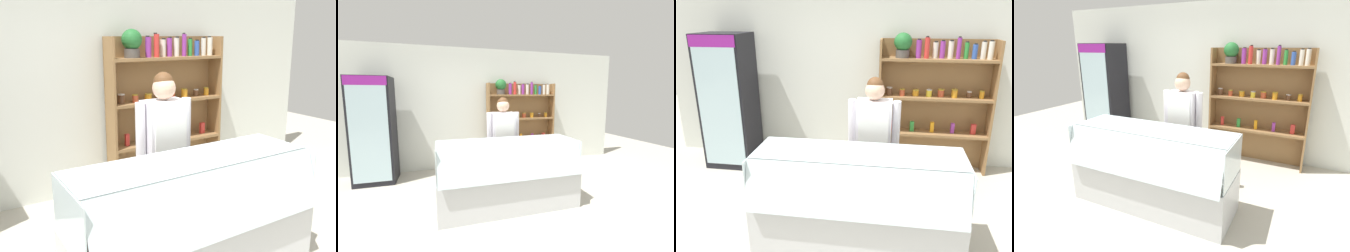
% 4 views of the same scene
% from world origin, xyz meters
% --- Properties ---
extents(ground_plane, '(12.00, 12.00, 0.00)m').
position_xyz_m(ground_plane, '(0.00, 0.00, 0.00)').
color(ground_plane, '#B7B2A3').
extents(back_wall, '(6.80, 0.10, 2.70)m').
position_xyz_m(back_wall, '(0.00, 2.27, 1.35)').
color(back_wall, silver).
rests_on(back_wall, ground).
extents(drinks_fridge, '(0.71, 0.61, 2.00)m').
position_xyz_m(drinks_fridge, '(-2.22, 1.79, 1.00)').
color(drinks_fridge, black).
rests_on(drinks_fridge, ground).
extents(shelving_unit, '(1.60, 0.29, 2.02)m').
position_xyz_m(shelving_unit, '(0.77, 2.05, 1.16)').
color(shelving_unit, olive).
rests_on(shelving_unit, ground).
extents(deli_display_case, '(2.04, 0.76, 1.01)m').
position_xyz_m(deli_display_case, '(-0.09, 0.14, 0.32)').
color(deli_display_case, silver).
rests_on(deli_display_case, ground).
extents(shop_clerk, '(0.58, 0.25, 1.63)m').
position_xyz_m(shop_clerk, '(0.02, 0.77, 0.96)').
color(shop_clerk, '#4C4233').
rests_on(shop_clerk, ground).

